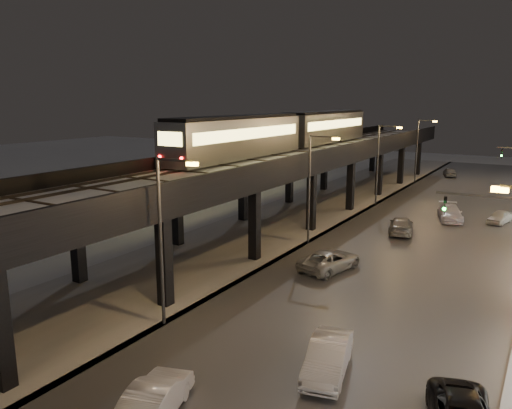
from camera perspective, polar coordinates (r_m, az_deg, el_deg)
The scene contains 18 objects.
road_surface at distance 43.26m, azimuth 18.16°, elevation -4.47°, with size 17.00×120.00×0.06m, color #46474D.
under_viaduct_pavement at distance 47.87m, azimuth 2.25°, elevation -2.31°, with size 11.00×120.00×0.06m, color #9FA1A8.
elevated_viaduct at distance 44.09m, azimuth 0.33°, elevation 3.87°, with size 9.00×100.00×6.30m.
viaduct_trackbed at distance 44.10m, azimuth 0.40°, elevation 4.88°, with size 8.40×100.00×0.32m.
viaduct_parapet_streetside at distance 42.04m, azimuth 5.56°, elevation 5.12°, with size 0.30×100.00×1.10m, color black.
viaduct_parapet_far at distance 46.42m, azimuth -4.22°, elevation 5.78°, with size 0.30×100.00×1.10m, color black.
streetlight_left_1 at distance 25.93m, azimuth -10.44°, elevation -2.94°, with size 2.57×0.28×9.00m.
streetlight_left_2 at distance 40.85m, azimuth 6.46°, elevation 2.61°, with size 2.57×0.28×9.00m.
streetlight_left_3 at distance 57.56m, azimuth 14.00°, elevation 5.04°, with size 2.57×0.28×9.00m.
streetlight_left_4 at distance 74.88m, azimuth 18.13°, elevation 6.32°, with size 2.57×0.28×9.00m.
subway_train at distance 54.14m, azimuth 3.76°, elevation 8.40°, with size 3.14×38.74×3.76m.
car_near_white at distance 20.41m, azimuth -11.54°, elevation -21.14°, with size 1.57×4.51×1.49m, color white.
car_mid_silver at distance 35.49m, azimuth 8.45°, elevation -6.39°, with size 2.40×5.20×1.45m, color #969696.
car_mid_dark at distance 46.37m, azimuth 16.24°, elevation -2.38°, with size 2.00×4.91×1.42m, color gray.
car_far_white at distance 83.12m, azimuth 21.27°, elevation 3.46°, with size 1.67×4.15×1.41m, color gray.
car_onc_silver at distance 22.92m, azimuth 8.21°, elevation -17.00°, with size 1.61×4.61×1.52m, color silver.
car_onc_white at distance 52.93m, azimuth 21.30°, elevation -0.96°, with size 2.07×5.09×1.48m, color white.
car_onc_red at distance 53.57m, azimuth 26.07°, elevation -1.35°, with size 1.46×3.63×1.24m, color silver.
Camera 1 is at (16.30, -5.69, 11.81)m, focal length 35.00 mm.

